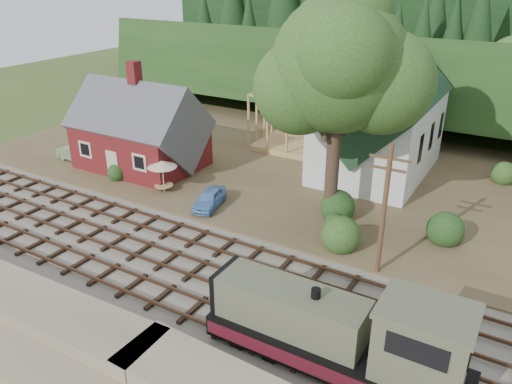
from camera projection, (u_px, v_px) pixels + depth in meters
The scene contains 16 objects.
ground at pixel (226, 285), 27.96m from camera, with size 140.00×140.00×0.00m, color #384C1E.
embankment at pixel (115, 384), 21.30m from camera, with size 64.00×5.00×1.60m, color #7F7259.
railroad_bed at pixel (226, 283), 27.93m from camera, with size 64.00×11.00×0.16m, color #726B5B.
village_flat at pixel (344, 176), 42.02m from camera, with size 64.00×26.00×0.30m, color brown.
hillside at pixel (416, 112), 60.91m from camera, with size 70.00×28.00×8.00m, color #1E3F19.
ridge at pixel (444, 87), 73.45m from camera, with size 80.00×20.00×12.00m, color black.
depot at pixel (140, 133), 42.65m from camera, with size 10.80×7.41×9.00m.
church at pixel (379, 116), 40.33m from camera, with size 8.40×15.17×13.00m.
timber_frame at pixel (302, 118), 46.64m from camera, with size 8.20×6.20×6.99m.
lattice_tower at pixel (331, 36), 48.54m from camera, with size 3.20×3.20×12.12m.
big_tree at pixel (342, 74), 30.64m from camera, with size 10.90×8.40×14.70m.
telegraph_pole_near at pixel (384, 209), 27.05m from camera, with size 2.20×0.28×8.00m.
locomotive at pixel (344, 337), 21.05m from camera, with size 11.32×2.83×4.55m.
car_blue at pixel (209, 199), 36.04m from camera, with size 1.54×3.83×1.30m, color #6396D6.
car_green at pixel (77, 154), 44.64m from camera, with size 1.38×3.95×1.30m, color gray.
patio_set at pixel (162, 165), 37.99m from camera, with size 2.25×2.25×2.51m.
Camera 1 is at (13.29, -19.21, 16.32)m, focal length 35.00 mm.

